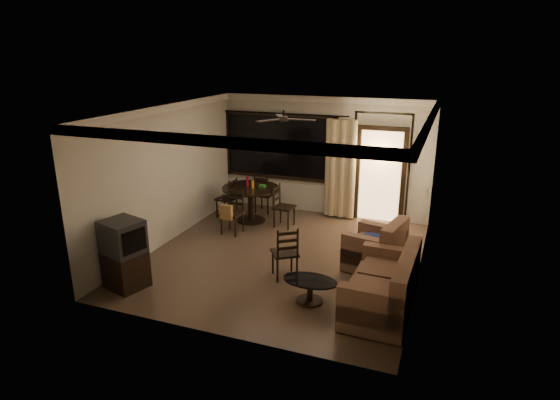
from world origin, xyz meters
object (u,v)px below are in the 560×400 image
at_px(dining_chair_east, 284,214).
at_px(armchair, 378,249).
at_px(dining_chair_west, 227,205).
at_px(coffee_table, 310,287).
at_px(side_chair, 285,262).
at_px(dining_table, 251,194).
at_px(tv_cabinet, 124,254).
at_px(dining_chair_north, 265,201).
at_px(sofa, 385,289).
at_px(dining_chair_south, 232,220).

relative_size(dining_chair_east, armchair, 0.87).
bearing_deg(dining_chair_west, coffee_table, 48.51).
height_order(coffee_table, side_chair, side_chair).
bearing_deg(dining_table, side_chair, -54.47).
bearing_deg(dining_chair_east, tv_cabinet, 161.84).
height_order(dining_table, side_chair, dining_table).
relative_size(dining_table, dining_chair_north, 1.37).
bearing_deg(dining_chair_west, sofa, 58.95).
height_order(dining_chair_east, dining_chair_south, same).
distance_m(dining_table, armchair, 3.51).
bearing_deg(dining_chair_north, sofa, 138.41).
distance_m(armchair, coffee_table, 1.74).
xyz_separation_m(dining_chair_east, side_chair, (0.88, -2.33, 0.00)).
xyz_separation_m(dining_chair_east, tv_cabinet, (-1.49, -3.58, 0.31)).
height_order(dining_table, dining_chair_east, dining_table).
bearing_deg(sofa, coffee_table, -170.56).
height_order(tv_cabinet, coffee_table, tv_cabinet).
height_order(dining_chair_north, sofa, dining_chair_north).
bearing_deg(dining_chair_west, dining_chair_south, 36.62).
bearing_deg(tv_cabinet, sofa, 26.20).
height_order(dining_chair_south, sofa, dining_chair_south).
distance_m(dining_chair_west, side_chair, 3.40).
height_order(dining_chair_east, armchair, dining_chair_east).
bearing_deg(coffee_table, tv_cabinet, -168.77).
xyz_separation_m(dining_chair_south, side_chair, (1.78, -1.54, -0.02)).
relative_size(dining_table, dining_chair_east, 1.37).
bearing_deg(dining_table, dining_chair_east, -4.50).
bearing_deg(dining_chair_east, armchair, -117.28).
height_order(dining_table, dining_chair_north, dining_table).
bearing_deg(side_chair, dining_chair_south, -75.89).
bearing_deg(dining_table, dining_chair_west, 174.36).
relative_size(dining_table, dining_chair_south, 1.37).
bearing_deg(armchair, side_chair, -136.21).
height_order(tv_cabinet, side_chair, tv_cabinet).
distance_m(dining_chair_south, tv_cabinet, 2.87).
distance_m(sofa, side_chair, 1.87).
height_order(dining_chair_south, side_chair, side_chair).
bearing_deg(dining_chair_east, dining_chair_north, 50.62).
bearing_deg(dining_chair_north, coffee_table, 126.20).
xyz_separation_m(dining_chair_north, coffee_table, (2.30, -3.72, -0.03)).
xyz_separation_m(dining_chair_north, sofa, (3.45, -3.57, 0.09)).
relative_size(armchair, coffee_table, 1.25).
bearing_deg(armchair, dining_chair_west, 169.91).
height_order(dining_table, dining_chair_west, dining_table).
height_order(sofa, armchair, sofa).
relative_size(dining_chair_north, tv_cabinet, 0.81).
height_order(armchair, coffee_table, armchair).
distance_m(tv_cabinet, sofa, 4.24).
bearing_deg(sofa, dining_chair_east, 135.47).
bearing_deg(dining_chair_north, dining_chair_south, 89.69).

